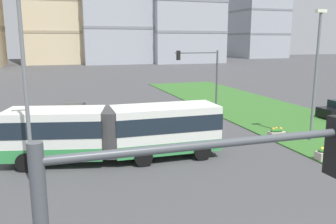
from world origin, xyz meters
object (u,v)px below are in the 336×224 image
(flower_planter_4, at_px, (277,133))
(streetlight_median, at_px, (316,71))
(streetlight_left, at_px, (25,85))
(traffic_light_far_right, at_px, (203,71))
(flower_planter_3, at_px, (326,153))
(articulated_bus, at_px, (116,131))
(car_grey_wagon, at_px, (73,115))

(flower_planter_4, xyz_separation_m, streetlight_median, (1.90, -1.12, 4.29))
(streetlight_median, bearing_deg, streetlight_left, -172.85)
(streetlight_left, bearing_deg, traffic_light_far_right, 41.09)
(flower_planter_3, height_order, streetlight_median, streetlight_median)
(flower_planter_4, distance_m, traffic_light_far_right, 9.56)
(flower_planter_3, xyz_separation_m, streetlight_left, (-15.50, 1.34, 4.32))
(flower_planter_3, xyz_separation_m, streetlight_median, (1.90, 3.52, 4.29))
(articulated_bus, distance_m, streetlight_left, 5.87)
(articulated_bus, xyz_separation_m, car_grey_wagon, (-1.87, 9.62, -0.90))
(streetlight_median, bearing_deg, traffic_light_far_right, 110.40)
(articulated_bus, bearing_deg, flower_planter_3, -18.86)
(traffic_light_far_right, xyz_separation_m, streetlight_median, (3.65, -9.81, 0.71))
(flower_planter_3, distance_m, streetlight_median, 5.87)
(car_grey_wagon, height_order, streetlight_median, streetlight_median)
(flower_planter_4, bearing_deg, flower_planter_3, -90.00)
(streetlight_median, bearing_deg, car_grey_wagon, 146.44)
(flower_planter_3, bearing_deg, articulated_bus, 161.14)
(car_grey_wagon, relative_size, flower_planter_3, 4.02)
(streetlight_left, xyz_separation_m, streetlight_median, (17.40, 2.18, -0.04))
(flower_planter_3, height_order, streetlight_left, streetlight_left)
(flower_planter_3, bearing_deg, car_grey_wagon, 134.15)
(traffic_light_far_right, bearing_deg, streetlight_median, -69.60)
(traffic_light_far_right, distance_m, streetlight_median, 10.49)
(articulated_bus, distance_m, flower_planter_3, 11.87)
(car_grey_wagon, distance_m, flower_planter_4, 15.73)
(car_grey_wagon, height_order, flower_planter_3, car_grey_wagon)
(flower_planter_4, bearing_deg, car_grey_wagon, 146.00)
(articulated_bus, relative_size, car_grey_wagon, 2.72)
(articulated_bus, relative_size, flower_planter_3, 10.92)
(car_grey_wagon, relative_size, streetlight_left, 0.51)
(flower_planter_3, bearing_deg, flower_planter_4, 90.00)
(flower_planter_3, xyz_separation_m, traffic_light_far_right, (-1.75, 13.33, 3.58))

